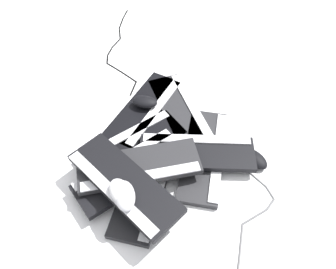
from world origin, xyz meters
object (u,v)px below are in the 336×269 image
(keyboard_6, at_px, (139,166))
(keyboard_8, at_px, (124,183))
(keyboard_4, at_px, (132,146))
(keyboard_7, at_px, (197,152))
(keyboard_1, at_px, (204,155))
(keyboard_3, at_px, (145,109))
(mouse_3, at_px, (125,196))
(mouse_1, at_px, (255,159))
(mouse_0, at_px, (121,192))
(keyboard_5, at_px, (132,170))
(mouse_2, at_px, (145,102))
(keyboard_0, at_px, (145,185))
(keyboard_2, at_px, (180,111))

(keyboard_6, distance_m, keyboard_8, 0.10)
(keyboard_4, bearing_deg, keyboard_7, 80.44)
(keyboard_1, xyz_separation_m, keyboard_4, (-0.03, -0.29, 0.00))
(keyboard_3, xyz_separation_m, keyboard_8, (0.43, -0.03, 0.09))
(keyboard_3, distance_m, mouse_3, 0.51)
(mouse_3, bearing_deg, mouse_1, -77.38)
(keyboard_4, bearing_deg, mouse_1, 83.87)
(mouse_0, distance_m, mouse_3, 0.02)
(keyboard_5, xyz_separation_m, mouse_2, (-0.34, 0.02, 0.01))
(keyboard_0, relative_size, mouse_3, 4.19)
(keyboard_6, distance_m, mouse_3, 0.17)
(keyboard_2, distance_m, keyboard_7, 0.25)
(keyboard_0, xyz_separation_m, keyboard_5, (-0.04, -0.05, 0.03))
(keyboard_8, bearing_deg, keyboard_5, 170.93)
(keyboard_4, xyz_separation_m, keyboard_5, (0.13, 0.02, 0.03))
(keyboard_0, xyz_separation_m, keyboard_3, (-0.38, -0.03, 0.00))
(keyboard_6, height_order, mouse_2, keyboard_6)
(keyboard_1, relative_size, keyboard_4, 1.04)
(keyboard_6, bearing_deg, keyboard_4, -161.61)
(keyboard_3, relative_size, mouse_1, 4.19)
(keyboard_0, distance_m, keyboard_4, 0.19)
(keyboard_2, relative_size, mouse_2, 4.22)
(keyboard_2, xyz_separation_m, keyboard_8, (0.42, -0.19, 0.09))
(keyboard_5, distance_m, keyboard_7, 0.26)
(keyboard_2, height_order, keyboard_6, keyboard_6)
(keyboard_6, xyz_separation_m, keyboard_8, (0.09, -0.04, 0.03))
(keyboard_3, bearing_deg, mouse_1, 60.02)
(keyboard_0, relative_size, keyboard_1, 1.01)
(keyboard_8, bearing_deg, keyboard_0, 125.98)
(keyboard_7, xyz_separation_m, mouse_3, (0.24, -0.24, 0.10))
(mouse_1, bearing_deg, mouse_2, -159.92)
(mouse_0, bearing_deg, keyboard_8, 149.32)
(mouse_0, relative_size, mouse_1, 1.00)
(keyboard_3, bearing_deg, keyboard_7, 41.50)
(keyboard_2, distance_m, keyboard_5, 0.38)
(keyboard_8, bearing_deg, keyboard_6, 154.42)
(keyboard_0, height_order, keyboard_3, same)
(keyboard_2, xyz_separation_m, mouse_2, (-0.01, -0.16, 0.04))
(keyboard_5, bearing_deg, mouse_1, 99.58)
(keyboard_1, xyz_separation_m, keyboard_8, (0.19, -0.29, 0.09))
(keyboard_5, relative_size, keyboard_7, 0.99)
(keyboard_0, xyz_separation_m, keyboard_7, (-0.13, 0.19, 0.03))
(keyboard_5, xyz_separation_m, keyboard_7, (-0.09, 0.24, 0.00))
(keyboard_6, bearing_deg, mouse_3, -10.18)
(keyboard_2, relative_size, keyboard_8, 1.09)
(keyboard_6, height_order, mouse_0, mouse_0)
(keyboard_4, relative_size, mouse_1, 4.01)
(mouse_3, bearing_deg, keyboard_3, -16.36)
(keyboard_4, xyz_separation_m, keyboard_7, (0.04, 0.26, 0.03))
(keyboard_1, relative_size, keyboard_7, 1.04)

